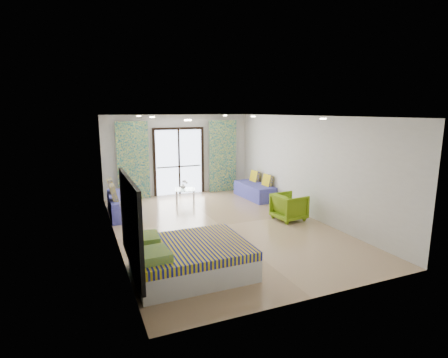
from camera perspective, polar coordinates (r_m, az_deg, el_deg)
name	(u,v)px	position (r m, az deg, el deg)	size (l,w,h in m)	color
floor	(220,226)	(8.82, -0.61, -7.61)	(5.00, 7.50, 0.01)	#9C7E5D
ceiling	(220,116)	(8.35, -0.65, 10.23)	(5.00, 7.50, 0.01)	silver
wall_back	(179,155)	(12.00, -7.42, 3.93)	(5.00, 0.01, 2.70)	silver
wall_front	(317,214)	(5.29, 14.97, -5.51)	(5.00, 0.01, 2.70)	silver
wall_left	(113,180)	(7.90, -17.67, -0.21)	(0.01, 7.50, 2.70)	silver
wall_right	(306,166)	(9.69, 13.20, 2.03)	(0.01, 7.50, 2.70)	silver
balcony_door	(179,158)	(11.98, -7.37, 3.48)	(1.76, 0.08, 2.28)	black
balcony_rail	(179,167)	(12.03, -7.34, 2.03)	(1.52, 0.03, 0.04)	#595451
curtain_left	(133,161)	(11.52, -14.62, 2.87)	(1.00, 0.10, 2.50)	beige
curtain_right	(223,156)	(12.34, -0.22, 3.76)	(1.00, 0.10, 2.50)	beige
downlight_a	(188,120)	(6.00, -5.91, 9.54)	(0.12, 0.12, 0.02)	#FFE0B2
downlight_b	(323,119)	(7.32, 15.85, 9.45)	(0.12, 0.12, 0.02)	#FFE0B2
downlight_c	(152,117)	(8.91, -11.64, 9.86)	(0.12, 0.12, 0.02)	#FFE0B2
downlight_d	(253,116)	(9.85, 4.80, 10.15)	(0.12, 0.12, 0.02)	#FFE0B2
downlight_e	(139,116)	(10.88, -13.75, 9.96)	(0.12, 0.12, 0.02)	#FFE0B2
downlight_f	(225,116)	(11.66, 0.18, 10.33)	(0.12, 0.12, 0.02)	#FFE0B2
headboard	(130,223)	(5.85, -15.05, -6.99)	(0.06, 2.10, 1.50)	black
switch_plate	(120,204)	(7.04, -16.55, -3.99)	(0.02, 0.10, 0.10)	silver
bed	(190,258)	(6.31, -5.60, -12.72)	(1.97, 1.61, 0.68)	silver
daybed_left	(123,204)	(10.08, -16.21, -3.91)	(0.79, 1.94, 0.95)	#4547A6
daybed_right	(255,190)	(11.50, 5.07, -1.83)	(0.75, 1.73, 0.84)	#4547A6
coffee_table	(185,190)	(11.05, -6.38, -1.88)	(0.76, 0.76, 0.70)	silver
vase	(183,186)	(11.08, -6.72, -1.17)	(0.17, 0.17, 0.17)	white
armchair	(289,205)	(9.34, 10.61, -4.27)	(0.74, 0.70, 0.77)	#6F9613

